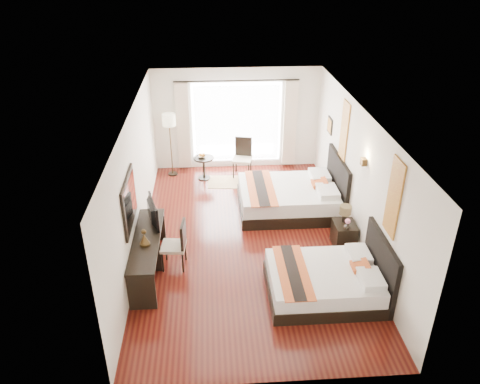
{
  "coord_description": "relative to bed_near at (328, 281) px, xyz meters",
  "views": [
    {
      "loc": [
        -0.74,
        -8.39,
        5.62
      ],
      "look_at": [
        -0.16,
        0.16,
        1.06
      ],
      "focal_mm": 35.0,
      "sensor_mm": 36.0,
      "label": 1
    }
  ],
  "objects": [
    {
      "name": "console_desk",
      "position": [
        -3.28,
        0.9,
        0.08
      ],
      "size": [
        0.5,
        2.2,
        0.76
      ],
      "primitive_type": "cube",
      "color": "black",
      "rests_on": "floor"
    },
    {
      "name": "bronze_figurine",
      "position": [
        -3.28,
        0.68,
        0.6
      ],
      "size": [
        0.22,
        0.22,
        0.29
      ],
      "primitive_type": null,
      "rotation": [
        0.0,
        0.0,
        0.18
      ],
      "color": "#443118",
      "rests_on": "console_desk"
    },
    {
      "name": "nightstand",
      "position": [
        0.7,
        1.5,
        -0.04
      ],
      "size": [
        0.44,
        0.55,
        0.52
      ],
      "primitive_type": "cube",
      "color": "black",
      "rests_on": "floor"
    },
    {
      "name": "window_chair",
      "position": [
        -1.17,
        5.01,
        0.02
      ],
      "size": [
        0.59,
        0.59,
        1.05
      ],
      "rotation": [
        0.0,
        0.0,
        -1.81
      ],
      "color": "tan",
      "rests_on": "floor"
    },
    {
      "name": "bed_near",
      "position": [
        0.0,
        0.0,
        0.0
      ],
      "size": [
        2.03,
        1.58,
        1.14
      ],
      "color": "black",
      "rests_on": "floor"
    },
    {
      "name": "fruit_bowl",
      "position": [
        -2.26,
        4.88,
        0.35
      ],
      "size": [
        0.25,
        0.25,
        0.05
      ],
      "primitive_type": "imported",
      "rotation": [
        0.0,
        0.0,
        -0.4
      ],
      "color": "#4A341A",
      "rests_on": "side_table"
    },
    {
      "name": "window_glass",
      "position": [
        -1.29,
        5.61,
        1.0
      ],
      "size": [
        2.4,
        0.02,
        2.2
      ],
      "primitive_type": "cube",
      "color": "white",
      "rests_on": "wall_window"
    },
    {
      "name": "mirror_frame",
      "position": [
        -3.51,
        0.9,
        1.25
      ],
      "size": [
        0.04,
        1.25,
        0.95
      ],
      "primitive_type": "cube",
      "color": "black",
      "rests_on": "wall_desk"
    },
    {
      "name": "mirror_glass",
      "position": [
        -3.48,
        0.9,
        1.25
      ],
      "size": [
        0.01,
        1.12,
        0.82
      ],
      "primitive_type": "cube",
      "color": "white",
      "rests_on": "mirror_frame"
    },
    {
      "name": "desk_chair",
      "position": [
        -2.78,
        1.03,
        0.0
      ],
      "size": [
        0.5,
        0.5,
        0.99
      ],
      "rotation": [
        0.0,
        0.0,
        3.04
      ],
      "color": "tan",
      "rests_on": "floor"
    },
    {
      "name": "television",
      "position": [
        -3.26,
        1.45,
        0.7
      ],
      "size": [
        0.33,
        0.84,
        0.48
      ],
      "primitive_type": "imported",
      "rotation": [
        0.0,
        0.0,
        1.84
      ],
      "color": "black",
      "rests_on": "console_desk"
    },
    {
      "name": "drape_right",
      "position": [
        0.16,
        5.51,
        0.98
      ],
      "size": [
        0.35,
        0.14,
        2.35
      ],
      "primitive_type": "cube",
      "color": "#C2B396",
      "rests_on": "floor"
    },
    {
      "name": "wall_sconce",
      "position": [
        0.9,
        1.5,
        1.62
      ],
      "size": [
        0.1,
        0.14,
        0.14
      ],
      "primitive_type": "cube",
      "color": "#443118",
      "rests_on": "wall_headboard"
    },
    {
      "name": "floor",
      "position": [
        -1.29,
        1.88,
        -0.3
      ],
      "size": [
        4.5,
        7.5,
        0.01
      ],
      "primitive_type": "cube",
      "color": "#3E0E0B",
      "rests_on": "ground"
    },
    {
      "name": "wall_desk",
      "position": [
        -3.53,
        1.88,
        1.1
      ],
      "size": [
        0.01,
        7.5,
        2.8
      ],
      "primitive_type": "cube",
      "color": "silver",
      "rests_on": "floor"
    },
    {
      "name": "sheer_curtain",
      "position": [
        -1.29,
        5.55,
        1.0
      ],
      "size": [
        2.3,
        0.02,
        2.1
      ],
      "primitive_type": "cube",
      "color": "white",
      "rests_on": "wall_window"
    },
    {
      "name": "vase",
      "position": [
        0.67,
        1.3,
        0.27
      ],
      "size": [
        0.14,
        0.14,
        0.13
      ],
      "primitive_type": "imported",
      "rotation": [
        0.0,
        0.0,
        -0.09
      ],
      "color": "black",
      "rests_on": "nightstand"
    },
    {
      "name": "ceiling",
      "position": [
        -1.29,
        1.88,
        2.49
      ],
      "size": [
        4.5,
        7.5,
        0.02
      ],
      "primitive_type": "cube",
      "color": "white",
      "rests_on": "wall_headboard"
    },
    {
      "name": "wall_entry",
      "position": [
        -1.29,
        -1.86,
        1.1
      ],
      "size": [
        4.5,
        0.01,
        2.8
      ],
      "primitive_type": "cube",
      "color": "silver",
      "rests_on": "floor"
    },
    {
      "name": "floor_lamp",
      "position": [
        -3.08,
        5.2,
        1.16
      ],
      "size": [
        0.35,
        0.35,
        1.73
      ],
      "color": "black",
      "rests_on": "floor"
    },
    {
      "name": "art_panel_near",
      "position": [
        0.94,
        -0.0,
        1.65
      ],
      "size": [
        0.03,
        0.5,
        1.35
      ],
      "primitive_type": "cube",
      "color": "maroon",
      "rests_on": "wall_headboard"
    },
    {
      "name": "table_lamp",
      "position": [
        0.7,
        1.61,
        0.47
      ],
      "size": [
        0.25,
        0.25,
        0.39
      ],
      "color": "black",
      "rests_on": "nightstand"
    },
    {
      "name": "bed_far",
      "position": [
        -0.15,
        3.07,
        0.04
      ],
      "size": [
        2.34,
        1.82,
        1.32
      ],
      "color": "black",
      "rests_on": "floor"
    },
    {
      "name": "wall_headboard",
      "position": [
        0.96,
        1.88,
        1.1
      ],
      "size": [
        0.01,
        7.5,
        2.8
      ],
      "primitive_type": "cube",
      "color": "silver",
      "rests_on": "floor"
    },
    {
      "name": "wall_window",
      "position": [
        -1.29,
        5.63,
        1.1
      ],
      "size": [
        4.5,
        0.01,
        2.8
      ],
      "primitive_type": "cube",
      "color": "silver",
      "rests_on": "floor"
    },
    {
      "name": "jute_rug",
      "position": [
        -1.54,
        4.62,
        -0.29
      ],
      "size": [
        1.18,
        0.84,
        0.01
      ],
      "primitive_type": "cube",
      "rotation": [
        0.0,
        0.0,
        -0.07
      ],
      "color": "tan",
      "rests_on": "floor"
    },
    {
      "name": "art_panel_far",
      "position": [
        0.94,
        3.07,
        1.65
      ],
      "size": [
        0.03,
        0.5,
        1.35
      ],
      "primitive_type": "cube",
      "color": "maroon",
      "rests_on": "wall_headboard"
    },
    {
      "name": "drape_left",
      "position": [
        -2.74,
        5.51,
        0.98
      ],
      "size": [
        0.35,
        0.14,
        2.35
      ],
      "primitive_type": "cube",
      "color": "#C2B396",
      "rests_on": "floor"
    },
    {
      "name": "side_table",
      "position": [
        -2.22,
        4.88,
        0.01
      ],
      "size": [
        0.54,
        0.54,
        0.62
      ],
      "primitive_type": "cylinder",
      "color": "black",
      "rests_on": "floor"
    }
  ]
}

